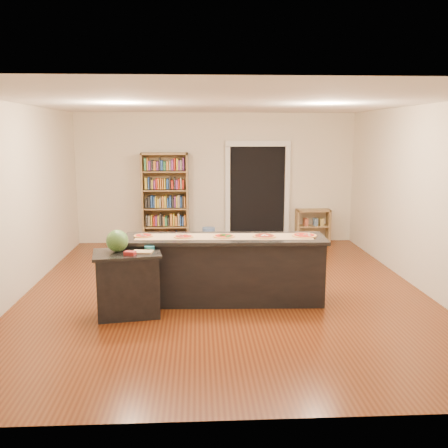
{
  "coord_description": "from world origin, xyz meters",
  "views": [
    {
      "loc": [
        -0.4,
        -7.31,
        2.38
      ],
      "look_at": [
        0.0,
        0.2,
        1.0
      ],
      "focal_mm": 40.0,
      "sensor_mm": 36.0,
      "label": 1
    }
  ],
  "objects": [
    {
      "name": "kraft_paper",
      "position": [
        -0.03,
        -0.45,
        0.94
      ],
      "size": [
        2.48,
        0.54,
        0.0
      ],
      "primitive_type": "cube",
      "rotation": [
        0.0,
        0.0,
        -0.04
      ],
      "color": "tan",
      "rests_on": "kitchen_island"
    },
    {
      "name": "low_shelf",
      "position": [
        2.11,
        3.29,
        0.37
      ],
      "size": [
        0.74,
        0.32,
        0.74
      ],
      "primitive_type": "cube",
      "color": "#9D7B4C",
      "rests_on": "ground"
    },
    {
      "name": "pizza_d",
      "position": [
        0.53,
        -0.49,
        0.95
      ],
      "size": [
        0.33,
        0.33,
        0.02
      ],
      "color": "#DC9D54",
      "rests_on": "kitchen_island"
    },
    {
      "name": "pizza_e",
      "position": [
        1.1,
        -0.48,
        0.95
      ],
      "size": [
        0.33,
        0.33,
        0.02
      ],
      "color": "#DC9D54",
      "rests_on": "kitchen_island"
    },
    {
      "name": "doorway",
      "position": [
        0.9,
        3.46,
        1.2
      ],
      "size": [
        1.4,
        0.09,
        2.21
      ],
      "color": "black",
      "rests_on": "room"
    },
    {
      "name": "room",
      "position": [
        0.0,
        0.0,
        1.4
      ],
      "size": [
        6.0,
        7.0,
        2.8
      ],
      "color": "beige",
      "rests_on": "ground"
    },
    {
      "name": "package_red",
      "position": [
        -1.26,
        -1.11,
        0.88
      ],
      "size": [
        0.16,
        0.13,
        0.05
      ],
      "primitive_type": "cube",
      "rotation": [
        0.0,
        0.0,
        -0.26
      ],
      "color": "maroon",
      "rests_on": "side_counter"
    },
    {
      "name": "kitchen_island",
      "position": [
        -0.03,
        -0.46,
        0.47
      ],
      "size": [
        2.84,
        0.77,
        0.94
      ],
      "rotation": [
        0.0,
        0.0,
        -0.04
      ],
      "color": "black",
      "rests_on": "ground"
    },
    {
      "name": "bookshelf",
      "position": [
        -1.09,
        3.28,
        0.98
      ],
      "size": [
        0.98,
        0.35,
        1.97
      ],
      "primitive_type": "cube",
      "color": "#9D7B4C",
      "rests_on": "ground"
    },
    {
      "name": "package_teal",
      "position": [
        -1.04,
        -0.83,
        0.88
      ],
      "size": [
        0.13,
        0.13,
        0.05
      ],
      "primitive_type": "cylinder",
      "color": "#195966",
      "rests_on": "side_counter"
    },
    {
      "name": "pizza_c",
      "position": [
        -0.03,
        -0.47,
        0.95
      ],
      "size": [
        0.32,
        0.32,
        0.02
      ],
      "color": "#DC9D54",
      "rests_on": "kitchen_island"
    },
    {
      "name": "waste_bin",
      "position": [
        -0.17,
        3.08,
        0.2
      ],
      "size": [
        0.27,
        0.27,
        0.39
      ],
      "primitive_type": "cylinder",
      "color": "#5C85CD",
      "rests_on": "ground"
    },
    {
      "name": "watermelon",
      "position": [
        -1.45,
        -0.91,
        1.0
      ],
      "size": [
        0.29,
        0.29,
        0.29
      ],
      "primitive_type": "sphere",
      "color": "#144214",
      "rests_on": "side_counter"
    },
    {
      "name": "pizza_a",
      "position": [
        -1.17,
        -0.38,
        0.95
      ],
      "size": [
        0.26,
        0.26,
        0.02
      ],
      "color": "#DC9D54",
      "rests_on": "kitchen_island"
    },
    {
      "name": "side_counter",
      "position": [
        -1.33,
        -0.95,
        0.43
      ],
      "size": [
        0.86,
        0.63,
        0.85
      ],
      "rotation": [
        0.0,
        0.0,
        0.17
      ],
      "color": "black",
      "rests_on": "ground"
    },
    {
      "name": "pizza_b",
      "position": [
        -0.6,
        -0.47,
        0.95
      ],
      "size": [
        0.27,
        0.27,
        0.02
      ],
      "color": "#DC9D54",
      "rests_on": "kitchen_island"
    },
    {
      "name": "cutting_board",
      "position": [
        -1.12,
        -0.97,
        0.86
      ],
      "size": [
        0.27,
        0.2,
        0.02
      ],
      "primitive_type": "cube",
      "rotation": [
        0.0,
        0.0,
        -0.12
      ],
      "color": "tan",
      "rests_on": "side_counter"
    }
  ]
}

